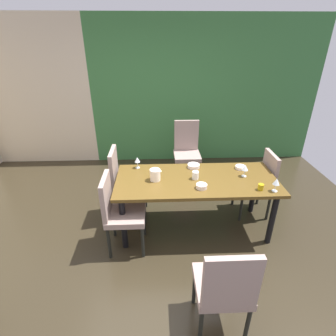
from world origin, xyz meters
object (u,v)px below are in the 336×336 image
Objects in this scene: dining_table at (196,185)px; cup_near_window at (195,175)px; wine_glass_west at (137,160)px; cup_near_shelf at (261,187)px; pitcher_rear at (155,175)px; serving_bowl_right at (194,166)px; chair_left_near at (119,210)px; chair_head_near at (225,287)px; chair_right_far at (259,180)px; wine_glass_north at (276,182)px; chair_left_far at (124,181)px; chair_head_far at (187,148)px; serving_bowl_corner at (202,186)px; wine_glass_front at (245,168)px; serving_bowl_left at (240,167)px.

cup_near_window reaches higher than dining_table.
cup_near_shelf is at bearing -23.27° from wine_glass_west.
pitcher_rear reaches higher than cup_near_window.
wine_glass_west reaches higher than serving_bowl_right.
chair_left_near is 6.63× the size of pitcher_rear.
chair_right_far is (0.88, 1.69, -0.02)m from chair_head_near.
dining_table is 12.17× the size of wine_glass_north.
chair_left_far is 1.45m from chair_head_far.
cup_near_window is 0.49m from pitcher_rear.
chair_head_near is at bearing -87.73° from cup_near_window.
chair_left_far is 6.25× the size of wine_glass_north.
dining_table is 0.25m from serving_bowl_corner.
serving_bowl_corner is at bearing -155.63° from wine_glass_front.
wine_glass_north is 1.38m from pitcher_rear.
serving_bowl_right is (0.93, -0.00, 0.21)m from chair_left_far.
chair_left_far is 1.03× the size of chair_head_near.
chair_head_near is at bearing -88.33° from dining_table.
serving_bowl_left is (-0.22, 0.56, -0.10)m from wine_glass_north.
chair_head_near is 6.41× the size of wine_glass_west.
serving_bowl_right is 0.60m from pitcher_rear.
chair_right_far is at bearing 108.51° from chair_left_near.
serving_bowl_left is 0.53m from cup_near_shelf.
serving_bowl_corner is 0.80× the size of serving_bowl_right.
cup_near_window reaches higher than serving_bowl_corner.
serving_bowl_left is 1.87× the size of cup_near_shelf.
cup_near_shelf is at bearing 158.61° from chair_right_far.
wine_glass_front is at bearing -12.25° from wine_glass_west.
chair_left_far is 1.12m from serving_bowl_corner.
chair_right_far is 1.49m from pitcher_rear.
chair_head_near reaches higher than chair_right_far.
chair_head_far is (0.04, 1.39, -0.10)m from dining_table.
wine_glass_front is at bearing 105.56° from cup_near_shelf.
chair_left_near is 5.99× the size of serving_bowl_right.
wine_glass_north is 1.21× the size of serving_bowl_left.
serving_bowl_corner is 1.77× the size of cup_near_shelf.
pitcher_rear is at bearing 102.56° from chair_right_far.
serving_bowl_left is 0.84× the size of serving_bowl_right.
chair_left_near is at bearing -144.58° from pitcher_rear.
chair_head_far is at bearing 150.48° from chair_left_near.
chair_left_far is at bearing 159.88° from cup_near_shelf.
chair_right_far is at bearing 62.48° from chair_head_near.
serving_bowl_left is 0.68m from cup_near_window.
wine_glass_front is at bearing 112.69° from chair_head_far.
wine_glass_north reaches higher than serving_bowl_right.
cup_near_shelf is at bearing -40.79° from serving_bowl_right.
chair_head_near is at bearing -109.44° from serving_bowl_left.
chair_head_near is 1.06× the size of chair_right_far.
wine_glass_west reaches higher than pitcher_rear.
chair_head_near reaches higher than serving_bowl_left.
dining_table is at bearing 159.14° from wine_glass_north.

